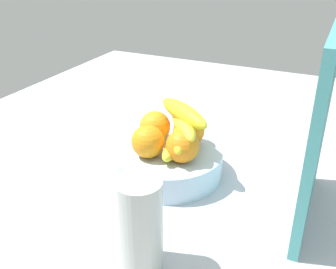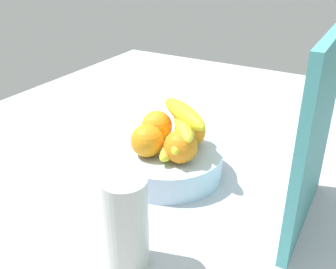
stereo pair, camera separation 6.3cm
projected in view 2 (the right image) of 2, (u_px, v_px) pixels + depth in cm
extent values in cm
cube|color=#ADAFBA|center=(164.00, 175.00, 93.49)|extent=(180.00, 140.00, 3.00)
cylinder|color=silver|center=(168.00, 162.00, 89.86)|extent=(24.56, 24.56, 6.12)
sphere|color=orange|center=(147.00, 141.00, 84.95)|extent=(7.17, 7.17, 7.17)
sphere|color=orange|center=(181.00, 147.00, 82.54)|extent=(7.17, 7.17, 7.17)
sphere|color=orange|center=(190.00, 131.00, 89.09)|extent=(7.17, 7.17, 7.17)
sphere|color=orange|center=(157.00, 126.00, 91.62)|extent=(7.17, 7.17, 7.17)
ellipsoid|color=yellow|center=(178.00, 143.00, 87.48)|extent=(17.23, 5.16, 4.00)
ellipsoid|color=yellow|center=(183.00, 134.00, 86.39)|extent=(17.43, 8.72, 4.00)
ellipsoid|color=yellow|center=(184.00, 124.00, 86.16)|extent=(16.27, 12.93, 4.00)
ellipsoid|color=yellow|center=(184.00, 113.00, 85.61)|extent=(12.99, 16.24, 4.00)
cube|color=teal|center=(315.00, 137.00, 68.05)|extent=(28.02, 2.16, 36.00)
cylinder|color=#B8BDB4|center=(126.00, 223.00, 62.63)|extent=(7.28, 7.28, 16.30)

